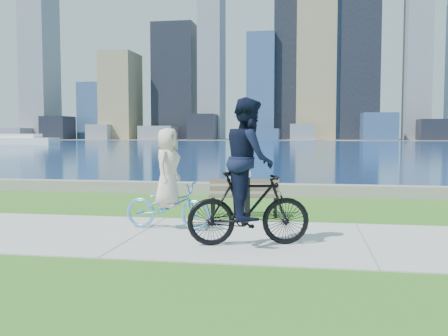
% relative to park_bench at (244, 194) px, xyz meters
% --- Properties ---
extents(ground, '(320.00, 320.00, 0.00)m').
position_rel_park_bench_xyz_m(ground, '(2.37, -2.45, -0.50)').
color(ground, '#2F681B').
rests_on(ground, ground).
extents(concrete_path, '(80.00, 3.50, 0.02)m').
position_rel_park_bench_xyz_m(concrete_path, '(2.37, -2.45, -0.49)').
color(concrete_path, '#AFAEAA').
rests_on(concrete_path, ground).
extents(seawall, '(90.00, 0.50, 0.35)m').
position_rel_park_bench_xyz_m(seawall, '(2.37, 3.75, -0.32)').
color(seawall, gray).
rests_on(seawall, ground).
extents(bay_water, '(320.00, 131.00, 0.01)m').
position_rel_park_bench_xyz_m(bay_water, '(2.37, 69.55, -0.49)').
color(bay_water, navy).
rests_on(bay_water, ground).
extents(far_shore, '(320.00, 30.00, 0.12)m').
position_rel_park_bench_xyz_m(far_shore, '(2.37, 127.55, -0.44)').
color(far_shore, slate).
rests_on(far_shore, ground).
extents(city_skyline, '(176.72, 21.99, 76.00)m').
position_rel_park_bench_xyz_m(city_skyline, '(2.33, 127.05, 21.88)').
color(city_skyline, slate).
rests_on(city_skyline, ground).
extents(ferry_near, '(12.92, 3.69, 1.75)m').
position_rel_park_bench_xyz_m(ferry_near, '(-44.53, 61.80, 0.23)').
color(ferry_near, white).
rests_on(ferry_near, ground).
extents(park_bench, '(1.63, 0.72, 0.82)m').
position_rel_park_bench_xyz_m(park_bench, '(0.00, 0.00, 0.00)').
color(park_bench, black).
rests_on(park_bench, ground).
extents(bollard_lamp, '(0.17, 0.17, 1.08)m').
position_rel_park_bench_xyz_m(bollard_lamp, '(0.15, -0.65, 0.12)').
color(bollard_lamp, black).
rests_on(bollard_lamp, ground).
extents(cyclist_woman, '(0.77, 1.77, 1.93)m').
position_rel_park_bench_xyz_m(cyclist_woman, '(-1.23, -1.87, 0.24)').
color(cyclist_woman, '#5CACE1').
rests_on(cyclist_woman, ground).
extents(cyclist_man, '(1.05, 2.08, 2.40)m').
position_rel_park_bench_xyz_m(cyclist_man, '(0.46, -2.99, 0.53)').
color(cyclist_man, black).
rests_on(cyclist_man, ground).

